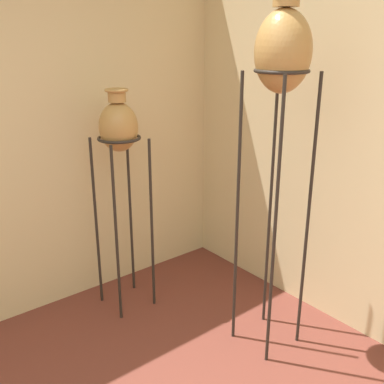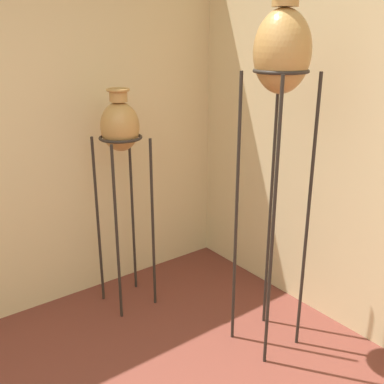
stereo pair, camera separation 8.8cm
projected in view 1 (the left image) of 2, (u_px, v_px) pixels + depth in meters
vase_stand_tall at (282, 60)px, 2.40m from camera, size 0.32×0.32×2.14m
vase_stand_medium at (119, 134)px, 2.97m from camera, size 0.30×0.30×1.58m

